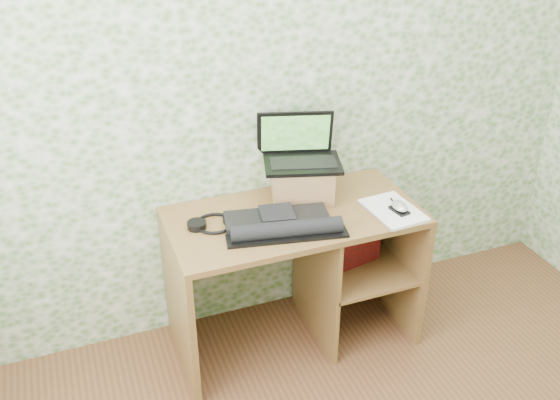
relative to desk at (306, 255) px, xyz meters
name	(u,v)px	position (x,y,z in m)	size (l,w,h in m)	color
wall_back	(271,83)	(-0.08, 0.28, 0.82)	(3.50, 3.50, 0.00)	silver
desk	(306,255)	(0.00, 0.00, 0.00)	(1.20, 0.60, 0.75)	brown
riser	(302,181)	(0.02, 0.12, 0.36)	(0.29, 0.24, 0.17)	#9A6D45
laptop	(299,151)	(0.02, 0.16, 0.50)	(0.42, 0.36, 0.25)	black
keyboard	(281,224)	(-0.18, -0.13, 0.30)	(0.56, 0.37, 0.08)	black
headphones	(215,223)	(-0.46, 0.01, 0.28)	(0.26, 0.19, 0.03)	black
notepad	(393,210)	(0.37, -0.18, 0.28)	(0.21, 0.31, 0.01)	white
mouse	(399,208)	(0.39, -0.20, 0.30)	(0.07, 0.10, 0.04)	silver
pen	(395,205)	(0.40, -0.15, 0.29)	(0.01, 0.01, 0.14)	black
red_box	(355,235)	(0.25, -0.03, 0.08)	(0.28, 0.09, 0.33)	maroon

